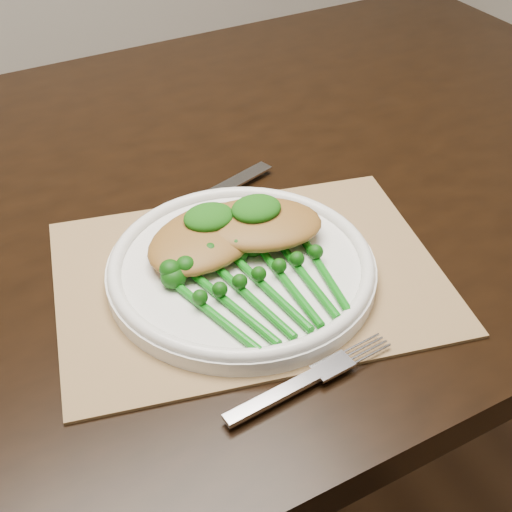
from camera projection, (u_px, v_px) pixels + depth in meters
name	position (u px, v px, depth m)	size (l,w,h in m)	color
dining_table	(179.00, 392.00, 1.12)	(1.64, 0.97, 0.75)	black
placemat	(249.00, 276.00, 0.76)	(0.41, 0.30, 0.00)	#94744B
dinner_plate	(241.00, 267.00, 0.75)	(0.28, 0.28, 0.03)	white
knife	(190.00, 206.00, 0.85)	(0.21, 0.09, 0.01)	silver
fork	(320.00, 373.00, 0.65)	(0.18, 0.04, 0.01)	silver
chicken_fillet_left	(205.00, 238.00, 0.76)	(0.14, 0.10, 0.03)	olive
chicken_fillet_right	(259.00, 224.00, 0.77)	(0.14, 0.09, 0.03)	olive
pesto_dollop_left	(209.00, 217.00, 0.76)	(0.06, 0.05, 0.02)	#0D4509
pesto_dollop_right	(256.00, 209.00, 0.77)	(0.06, 0.05, 0.02)	#0D4509
broccolini_bundle	(270.00, 291.00, 0.71)	(0.16, 0.18, 0.04)	#0E6B11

